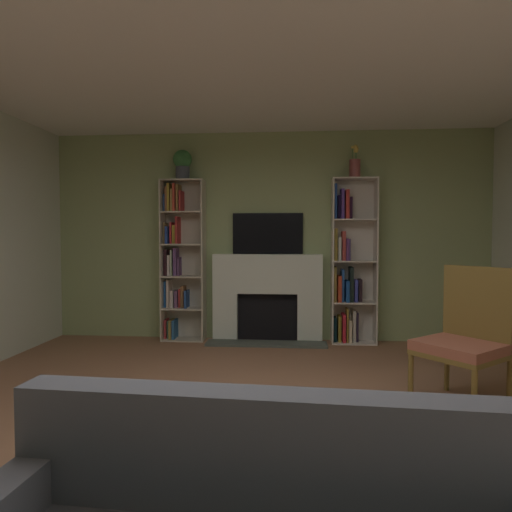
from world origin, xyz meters
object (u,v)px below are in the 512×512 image
Objects in this scene: bookshelf_right at (349,268)px; fireplace at (267,296)px; coffee_table at (280,446)px; bookshelf_left at (179,259)px; potted_plant at (182,163)px; tv at (268,234)px; armchair at (466,335)px; vase_with_flowers at (355,166)px.

fireplace is at bearing 179.56° from bookshelf_right.
fireplace is 3.76m from coffee_table.
fireplace is 1.80× the size of coffee_table.
bookshelf_left is at bearing 111.04° from coffee_table.
coffee_table is (1.38, -3.69, -1.97)m from potted_plant.
bookshelf_left is 5.44× the size of potted_plant.
tv reaches higher than coffee_table.
armchair is (1.74, -2.10, -0.03)m from fireplace.
armchair is (2.91, -2.10, -0.51)m from bookshelf_left.
coffee_table is (-0.78, -3.73, -0.61)m from bookshelf_right.
armchair is 2.22m from coffee_table.
tv is (0.00, 0.07, 0.81)m from fireplace.
potted_plant is 4.41m from coffee_table.
armchair is at bearing -35.76° from bookshelf_left.
potted_plant is at bearing -173.82° from tv.
bookshelf_left is (-1.17, -0.00, 0.48)m from fireplace.
vase_with_flowers is (1.11, -0.05, 1.66)m from fireplace.
vase_with_flowers is (0.06, -0.04, 1.29)m from bookshelf_right.
tv is 1.44m from potted_plant.
tv reaches higher than armchair.
bookshelf_left is 2.50× the size of coffee_table.
vase_with_flowers reaches higher than fireplace.
bookshelf_left is 1.88× the size of armchair.
tv is 1.09× the size of coffee_table.
fireplace is 2.00m from vase_with_flowers.
vase_with_flowers is at bearing -35.67° from bookshelf_right.
bookshelf_right reaches higher than tv.
vase_with_flowers is 0.49× the size of coffee_table.
tv is 3.96m from coffee_table.
tv is 2.21× the size of vase_with_flowers.
fireplace is 1.66× the size of tv.
bookshelf_left reaches higher than tv.
tv reaches higher than fireplace.
fireplace is 2.06m from potted_plant.
armchair is at bearing -71.62° from bookshelf_right.
armchair is at bearing 48.01° from coffee_table.
bookshelf_left is at bearing 144.24° from armchair.
potted_plant reaches higher than bookshelf_right.
coffee_table is (-1.48, -1.64, -0.21)m from armchair.
armchair is (1.74, -2.17, -0.85)m from tv.
coffee_table is (-0.84, -3.69, -1.90)m from vase_with_flowers.
potted_plant is 0.35× the size of armchair.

